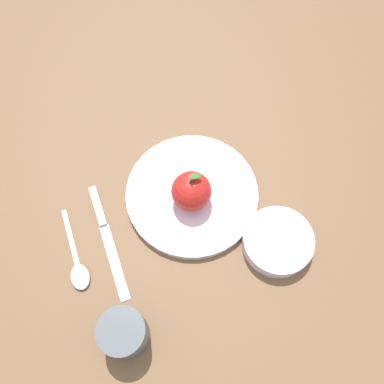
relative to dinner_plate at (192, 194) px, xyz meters
The scene contains 7 objects.
ground_plane 0.05m from the dinner_plate, 165.89° to the left, with size 2.40×2.40×0.00m, color brown.
dinner_plate is the anchor object (origin of this frame).
apple 0.05m from the dinner_plate, 145.51° to the right, with size 0.07×0.07×0.09m.
side_bowl 0.19m from the dinner_plate, 81.97° to the right, with size 0.13×0.13×0.03m.
cup 0.28m from the dinner_plate, 163.27° to the right, with size 0.08×0.08×0.08m.
knife 0.18m from the dinner_plate, 153.77° to the left, with size 0.13×0.21×0.01m.
spoon 0.25m from the dinner_plate, 164.87° to the left, with size 0.10×0.15×0.01m.
Camera 1 is at (-0.20, -0.21, 0.75)m, focal length 38.72 mm.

